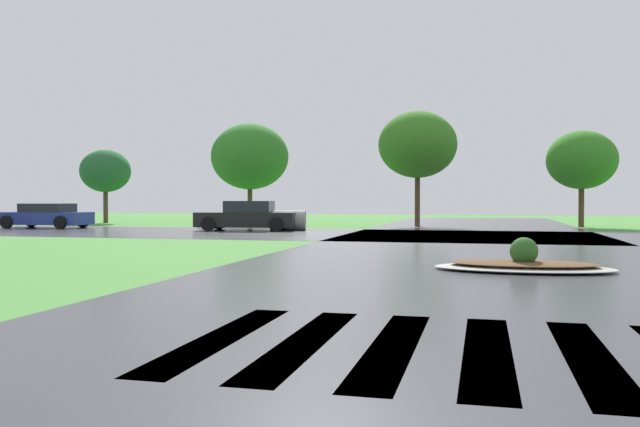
% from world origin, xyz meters
% --- Properties ---
extents(asphalt_roadway, '(10.21, 80.00, 0.01)m').
position_xyz_m(asphalt_roadway, '(0.00, 10.00, 0.00)').
color(asphalt_roadway, '#35353A').
rests_on(asphalt_roadway, ground).
extents(asphalt_cross_road, '(90.00, 9.19, 0.01)m').
position_xyz_m(asphalt_cross_road, '(0.00, 24.18, 0.00)').
color(asphalt_cross_road, '#35353A').
rests_on(asphalt_cross_road, ground).
extents(crosswalk_stripes, '(4.95, 3.43, 0.01)m').
position_xyz_m(crosswalk_stripes, '(-0.00, 4.04, 0.00)').
color(crosswalk_stripes, white).
rests_on(crosswalk_stripes, ground).
extents(median_island, '(3.57, 1.73, 0.68)m').
position_xyz_m(median_island, '(1.21, 11.48, 0.13)').
color(median_island, '#9E9B93').
rests_on(median_island, ground).
extents(car_blue_compact, '(4.51, 2.09, 1.23)m').
position_xyz_m(car_blue_compact, '(-21.09, 26.64, 0.60)').
color(car_blue_compact, navy).
rests_on(car_blue_compact, ground).
extents(car_silver_hatch, '(4.79, 2.58, 1.37)m').
position_xyz_m(car_silver_hatch, '(-10.25, 26.54, 0.64)').
color(car_silver_hatch, black).
rests_on(car_silver_hatch, ground).
extents(drainage_pipe_stack, '(1.80, 1.23, 0.93)m').
position_xyz_m(drainage_pipe_stack, '(-8.44, 27.12, 0.47)').
color(drainage_pipe_stack, '#9E9B93').
rests_on(drainage_pipe_stack, ground).
extents(background_treeline, '(39.49, 5.05, 6.17)m').
position_xyz_m(background_treeline, '(-4.85, 33.60, 3.80)').
color(background_treeline, '#4C3823').
rests_on(background_treeline, ground).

